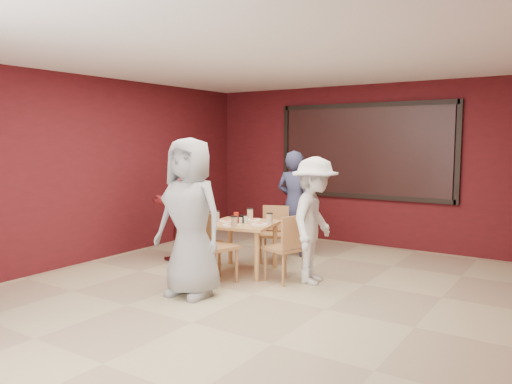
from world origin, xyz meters
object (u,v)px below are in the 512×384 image
Objects in this scene: chair_back at (275,230)px; chair_right at (288,244)px; diner_left at (179,203)px; chair_front at (211,243)px; chair_left at (198,237)px; diner_back at (294,203)px; diner_right at (314,220)px; diner_front at (190,218)px; dining_table at (242,228)px.

chair_back is 0.94× the size of chair_right.
chair_back is 1.18m from chair_right.
diner_left reaches higher than chair_back.
chair_front is 1.23× the size of chair_left.
chair_right is at bearing -50.01° from chair_back.
diner_back is 1.56m from diner_right.
chair_left is at bearing 179.03° from chair_right.
chair_back is at bearing 133.83° from diner_left.
diner_front is (0.06, -2.00, 0.46)m from chair_back.
diner_front is 2.51m from diner_back.
diner_right is (0.97, -1.22, -0.02)m from diner_back.
chair_left is (-0.75, -0.07, -0.18)m from dining_table.
diner_front reaches higher than diner_left.
dining_table is 0.64× the size of diner_right.
diner_front reaches higher than chair_back.
chair_back is (0.03, 0.81, -0.15)m from dining_table.
diner_right is (0.97, 1.29, -0.12)m from diner_front.
chair_front is 1.35m from diner_right.
diner_left is at bearing -151.60° from chair_back.
chair_front is (-0.01, -0.69, -0.08)m from dining_table.
chair_left is 0.44× the size of diner_left.
diner_left is (-1.36, -1.21, 0.04)m from diner_back.
diner_left is at bearing 175.50° from dining_table.
diner_back is at bearing 58.86° from chair_left.
chair_front is 0.54× the size of diner_left.
diner_left is at bearing 41.16° from diner_back.
dining_table is 1.25× the size of chair_back.
diner_left reaches higher than chair_left.
diner_back is at bearing 27.85° from diner_right.
chair_back is 1.09× the size of chair_left.
chair_left is 0.41× the size of diner_front.
diner_back is (0.84, 1.39, 0.40)m from chair_left.
chair_back is at bearing 87.75° from dining_table.
diner_back reaches higher than chair_back.
diner_right is (1.06, 0.09, 0.20)m from dining_table.
chair_left is 0.86× the size of chair_right.
diner_right is (1.03, -0.71, 0.34)m from chair_back.
chair_right is at bearing 115.86° from diner_back.
dining_table is at bearing 5.69° from chair_left.
diner_left reaches higher than chair_front.
chair_right is 1.61m from diner_back.
diner_right is at bearing 128.03° from diner_back.
diner_back reaches higher than dining_table.
chair_right is at bearing 114.86° from diner_right.
chair_left is at bearing 84.62° from diner_right.
dining_table is at bearing -92.25° from chair_back.
dining_table is 0.56× the size of diner_front.
diner_front reaches higher than chair_right.
diner_back is at bearing 147.09° from diner_left.
chair_front is 0.57× the size of diner_back.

